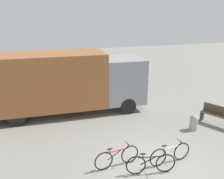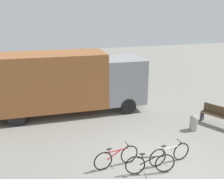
# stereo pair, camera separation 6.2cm
# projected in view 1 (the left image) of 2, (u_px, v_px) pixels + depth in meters

# --- Properties ---
(ground_plane) EXTENTS (60.00, 60.00, 0.00)m
(ground_plane) POSITION_uv_depth(u_px,v_px,m) (155.00, 166.00, 8.77)
(ground_plane) COLOR gray
(delivery_truck) EXTENTS (8.18, 2.80, 3.24)m
(delivery_truck) POSITION_uv_depth(u_px,v_px,m) (66.00, 81.00, 13.07)
(delivery_truck) COLOR #99592D
(delivery_truck) RESTS_ON ground
(park_bench) EXTENTS (1.09, 1.74, 0.93)m
(park_bench) POSITION_uv_depth(u_px,v_px,m) (219.00, 115.00, 11.86)
(park_bench) COLOR brown
(park_bench) RESTS_ON ground
(bicycle_near) EXTENTS (1.70, 0.44, 0.77)m
(bicycle_near) POSITION_uv_depth(u_px,v_px,m) (117.00, 157.00, 8.69)
(bicycle_near) COLOR black
(bicycle_near) RESTS_ON ground
(bicycle_middle) EXTENTS (1.67, 0.50, 0.77)m
(bicycle_middle) POSITION_uv_depth(u_px,v_px,m) (151.00, 164.00, 8.31)
(bicycle_middle) COLOR black
(bicycle_middle) RESTS_ON ground
(bicycle_far) EXTENTS (1.70, 0.44, 0.77)m
(bicycle_far) POSITION_uv_depth(u_px,v_px,m) (170.00, 154.00, 8.89)
(bicycle_far) COLOR black
(bicycle_far) RESTS_ON ground
(bollard_near_bench) EXTENTS (0.38, 0.38, 0.74)m
(bollard_near_bench) POSITION_uv_depth(u_px,v_px,m) (194.00, 122.00, 11.42)
(bollard_near_bench) COLOR #9E998C
(bollard_near_bench) RESTS_ON ground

